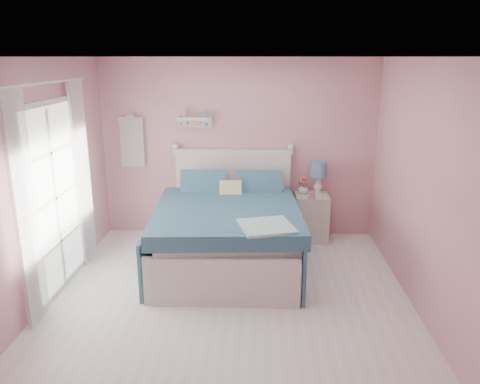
# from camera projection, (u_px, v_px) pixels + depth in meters

# --- Properties ---
(floor) EXTENTS (4.50, 4.50, 0.00)m
(floor) POSITION_uv_depth(u_px,v_px,m) (229.00, 307.00, 5.05)
(floor) COLOR silver
(floor) RESTS_ON ground
(room_shell) EXTENTS (4.50, 4.50, 4.50)m
(room_shell) POSITION_uv_depth(u_px,v_px,m) (228.00, 164.00, 4.61)
(room_shell) COLOR #C57D85
(room_shell) RESTS_ON floor
(bed) EXTENTS (1.88, 2.30, 1.31)m
(bed) POSITION_uv_depth(u_px,v_px,m) (228.00, 232.00, 6.02)
(bed) COLOR silver
(bed) RESTS_ON floor
(nightstand) EXTENTS (0.47, 0.47, 0.69)m
(nightstand) POSITION_uv_depth(u_px,v_px,m) (311.00, 217.00, 6.83)
(nightstand) COLOR beige
(nightstand) RESTS_ON floor
(table_lamp) EXTENTS (0.24, 0.24, 0.47)m
(table_lamp) POSITION_uv_depth(u_px,v_px,m) (319.00, 172.00, 6.68)
(table_lamp) COLOR white
(table_lamp) RESTS_ON nightstand
(vase) EXTENTS (0.17, 0.17, 0.16)m
(vase) POSITION_uv_depth(u_px,v_px,m) (303.00, 189.00, 6.76)
(vase) COLOR silver
(vase) RESTS_ON nightstand
(teacup) EXTENTS (0.09, 0.09, 0.07)m
(teacup) POSITION_uv_depth(u_px,v_px,m) (312.00, 196.00, 6.56)
(teacup) COLOR #C1818B
(teacup) RESTS_ON nightstand
(roses) EXTENTS (0.14, 0.11, 0.12)m
(roses) POSITION_uv_depth(u_px,v_px,m) (303.00, 181.00, 6.72)
(roses) COLOR #C24254
(roses) RESTS_ON vase
(wall_shelf) EXTENTS (0.50, 0.15, 0.25)m
(wall_shelf) POSITION_uv_depth(u_px,v_px,m) (194.00, 120.00, 6.70)
(wall_shelf) COLOR silver
(wall_shelf) RESTS_ON room_shell
(hanging_dress) EXTENTS (0.34, 0.03, 0.72)m
(hanging_dress) POSITION_uv_depth(u_px,v_px,m) (132.00, 142.00, 6.82)
(hanging_dress) COLOR white
(hanging_dress) RESTS_ON room_shell
(french_door) EXTENTS (0.04, 1.32, 2.16)m
(french_door) POSITION_uv_depth(u_px,v_px,m) (55.00, 199.00, 5.22)
(french_door) COLOR silver
(french_door) RESTS_ON floor
(curtain_near) EXTENTS (0.04, 0.40, 2.32)m
(curtain_near) POSITION_uv_depth(u_px,v_px,m) (26.00, 211.00, 4.47)
(curtain_near) COLOR white
(curtain_near) RESTS_ON floor
(curtain_far) EXTENTS (0.04, 0.40, 2.32)m
(curtain_far) POSITION_uv_depth(u_px,v_px,m) (83.00, 174.00, 5.90)
(curtain_far) COLOR white
(curtain_far) RESTS_ON floor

